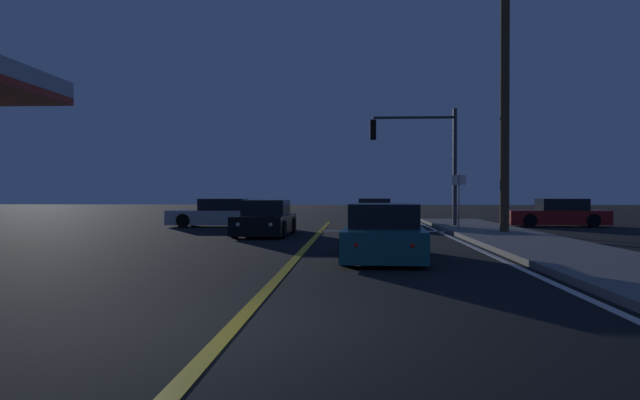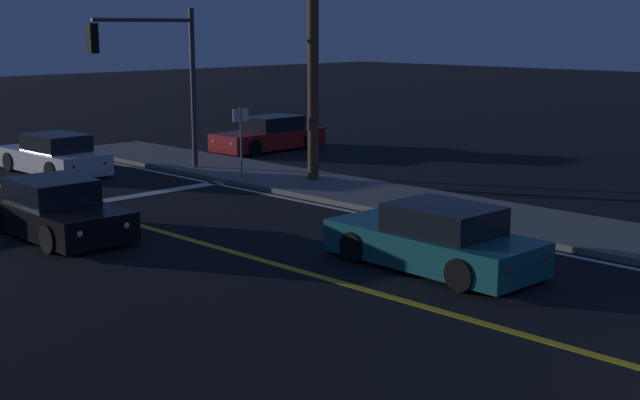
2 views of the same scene
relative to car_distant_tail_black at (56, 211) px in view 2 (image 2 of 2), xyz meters
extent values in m
cube|color=slate|center=(8.70, -5.63, -0.51)|extent=(3.20, 35.77, 0.15)
cube|color=gold|center=(1.94, -5.63, -0.58)|extent=(0.20, 33.78, 0.01)
cube|color=silver|center=(6.85, -5.63, -0.58)|extent=(0.16, 33.78, 0.01)
cube|color=silver|center=(4.52, 2.81, -0.58)|extent=(5.16, 0.50, 0.01)
cube|color=black|center=(0.00, -0.06, -0.14)|extent=(1.95, 4.30, 0.68)
cube|color=black|center=(0.01, 0.19, 0.46)|extent=(1.63, 2.00, 0.60)
cylinder|color=black|center=(0.82, -1.40, -0.26)|extent=(0.24, 0.65, 0.64)
cylinder|color=black|center=(-0.89, -1.35, -0.26)|extent=(0.24, 0.65, 0.64)
cylinder|color=black|center=(0.89, 1.23, -0.26)|extent=(0.24, 0.65, 0.64)
sphere|color=#FFF4CC|center=(0.51, -2.14, -0.06)|extent=(0.18, 0.18, 0.18)
sphere|color=#FFF4CC|center=(-0.63, -2.11, -0.06)|extent=(0.18, 0.18, 0.18)
sphere|color=red|center=(0.63, 2.00, -0.06)|extent=(0.14, 0.14, 0.14)
cube|color=maroon|center=(13.06, 7.15, -0.14)|extent=(4.70, 1.78, 0.68)
cube|color=black|center=(13.34, 7.15, 0.46)|extent=(2.16, 1.53, 0.60)
cylinder|color=black|center=(11.60, 6.33, -0.26)|extent=(0.64, 0.22, 0.64)
cylinder|color=black|center=(11.61, 7.97, -0.26)|extent=(0.64, 0.22, 0.64)
cylinder|color=black|center=(14.51, 6.32, -0.26)|extent=(0.64, 0.22, 0.64)
cylinder|color=black|center=(14.51, 7.97, -0.26)|extent=(0.64, 0.22, 0.64)
sphere|color=#FFF4CC|center=(10.77, 6.61, -0.06)|extent=(0.18, 0.18, 0.18)
sphere|color=#FFF4CC|center=(10.77, 7.70, -0.06)|extent=(0.18, 0.18, 0.18)
sphere|color=red|center=(15.35, 6.59, -0.06)|extent=(0.14, 0.14, 0.14)
sphere|color=red|center=(15.35, 7.69, -0.06)|extent=(0.14, 0.14, 0.14)
cube|color=#195960|center=(4.06, -7.94, -0.14)|extent=(2.04, 4.60, 0.68)
cube|color=black|center=(4.05, -8.21, 0.46)|extent=(1.68, 2.15, 0.60)
cylinder|color=black|center=(3.25, -6.50, -0.26)|extent=(0.25, 0.65, 0.64)
cylinder|color=black|center=(4.99, -6.57, -0.26)|extent=(0.25, 0.65, 0.64)
cylinder|color=black|center=(3.14, -9.31, -0.26)|extent=(0.25, 0.65, 0.64)
cylinder|color=black|center=(4.88, -9.37, -0.26)|extent=(0.25, 0.65, 0.64)
sphere|color=#FFF4CC|center=(3.58, -5.71, -0.06)|extent=(0.18, 0.18, 0.18)
sphere|color=#FFF4CC|center=(4.73, -5.75, -0.06)|extent=(0.18, 0.18, 0.18)
sphere|color=red|center=(3.40, -10.13, -0.06)|extent=(0.14, 0.14, 0.14)
sphere|color=red|center=(4.55, -10.17, -0.06)|extent=(0.14, 0.14, 0.14)
cube|color=silver|center=(4.31, 8.22, -0.14)|extent=(1.85, 4.62, 0.68)
cube|color=black|center=(4.31, 7.94, 0.46)|extent=(1.57, 2.13, 0.60)
cylinder|color=black|center=(3.45, 9.63, -0.26)|extent=(0.23, 0.64, 0.64)
cylinder|color=black|center=(5.13, 9.65, -0.26)|extent=(0.23, 0.64, 0.64)
cylinder|color=black|center=(3.48, 6.78, -0.26)|extent=(0.23, 0.64, 0.64)
cylinder|color=black|center=(5.16, 6.80, -0.26)|extent=(0.23, 0.64, 0.64)
sphere|color=#FFF4CC|center=(3.72, 10.45, -0.06)|extent=(0.18, 0.18, 0.18)
sphere|color=#FFF4CC|center=(4.83, 10.46, -0.06)|extent=(0.18, 0.18, 0.18)
sphere|color=red|center=(3.78, 5.96, -0.06)|extent=(0.14, 0.14, 0.14)
sphere|color=red|center=(4.89, 5.98, -0.06)|extent=(0.14, 0.14, 0.14)
cylinder|color=#38383D|center=(7.90, 5.11, 2.14)|extent=(0.18, 0.18, 5.45)
cylinder|color=#38383D|center=(6.05, 5.11, 4.47)|extent=(3.70, 0.12, 0.12)
cube|color=black|center=(4.20, 5.11, 3.92)|extent=(0.28, 0.28, 0.90)
sphere|color=red|center=(4.20, 5.11, 4.19)|extent=(0.22, 0.22, 0.22)
sphere|color=#4C2D05|center=(4.20, 5.11, 3.92)|extent=(0.22, 0.22, 0.22)
sphere|color=#0A3814|center=(4.20, 5.11, 3.65)|extent=(0.22, 0.22, 0.22)
cylinder|color=#4C3823|center=(9.00, 0.51, 4.71)|extent=(0.34, 0.34, 10.58)
cylinder|color=slate|center=(7.60, 2.31, 0.61)|extent=(0.06, 0.06, 2.39)
cube|color=white|center=(7.60, 2.31, 1.56)|extent=(0.56, 0.11, 0.40)
camera|label=1|loc=(3.37, -22.60, 0.99)|focal=33.94mm
camera|label=2|loc=(-9.55, -18.23, 4.25)|focal=48.04mm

